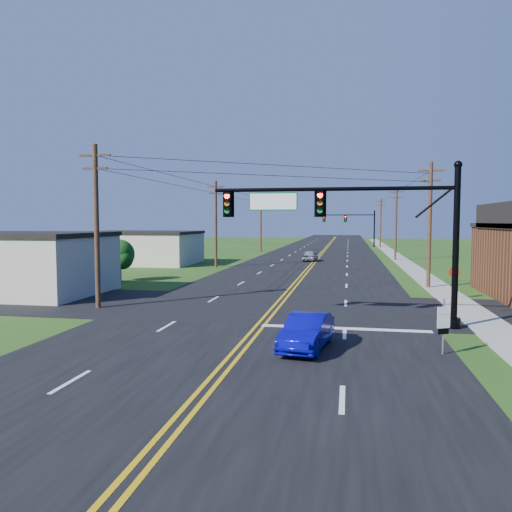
% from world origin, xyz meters
% --- Properties ---
extents(ground, '(260.00, 260.00, 0.00)m').
position_xyz_m(ground, '(0.00, 0.00, 0.00)').
color(ground, '#1D4012').
rests_on(ground, ground).
extents(road_main, '(16.00, 220.00, 0.04)m').
position_xyz_m(road_main, '(0.00, 50.00, 0.02)').
color(road_main, black).
rests_on(road_main, ground).
extents(road_cross, '(70.00, 10.00, 0.04)m').
position_xyz_m(road_cross, '(0.00, 12.00, 0.02)').
color(road_cross, black).
rests_on(road_cross, ground).
extents(sidewalk, '(2.00, 160.00, 0.08)m').
position_xyz_m(sidewalk, '(10.50, 40.00, 0.04)').
color(sidewalk, gray).
rests_on(sidewalk, ground).
extents(signal_mast_main, '(11.30, 0.60, 7.48)m').
position_xyz_m(signal_mast_main, '(4.34, 8.00, 4.75)').
color(signal_mast_main, black).
rests_on(signal_mast_main, ground).
extents(signal_mast_far, '(10.98, 0.60, 7.48)m').
position_xyz_m(signal_mast_far, '(4.44, 80.00, 4.55)').
color(signal_mast_far, black).
rests_on(signal_mast_far, ground).
extents(cream_bldg_near, '(10.20, 8.20, 4.10)m').
position_xyz_m(cream_bldg_near, '(-17.00, 14.00, 2.06)').
color(cream_bldg_near, beige).
rests_on(cream_bldg_near, ground).
extents(cream_bldg_far, '(12.20, 9.20, 3.70)m').
position_xyz_m(cream_bldg_far, '(-19.00, 38.00, 1.86)').
color(cream_bldg_far, beige).
rests_on(cream_bldg_far, ground).
extents(utility_pole_left_a, '(1.80, 0.28, 9.00)m').
position_xyz_m(utility_pole_left_a, '(-9.50, 10.00, 4.72)').
color(utility_pole_left_a, '#352118').
rests_on(utility_pole_left_a, ground).
extents(utility_pole_left_b, '(1.80, 0.28, 9.00)m').
position_xyz_m(utility_pole_left_b, '(-9.50, 35.00, 4.72)').
color(utility_pole_left_b, '#352118').
rests_on(utility_pole_left_b, ground).
extents(utility_pole_left_c, '(1.80, 0.28, 9.00)m').
position_xyz_m(utility_pole_left_c, '(-9.50, 62.00, 4.72)').
color(utility_pole_left_c, '#352118').
rests_on(utility_pole_left_c, ground).
extents(utility_pole_right_a, '(1.80, 0.28, 9.00)m').
position_xyz_m(utility_pole_right_a, '(9.80, 22.00, 4.72)').
color(utility_pole_right_a, '#352118').
rests_on(utility_pole_right_a, ground).
extents(utility_pole_right_b, '(1.80, 0.28, 9.00)m').
position_xyz_m(utility_pole_right_b, '(9.80, 48.00, 4.72)').
color(utility_pole_right_b, '#352118').
rests_on(utility_pole_right_b, ground).
extents(utility_pole_right_c, '(1.80, 0.28, 9.00)m').
position_xyz_m(utility_pole_right_c, '(9.80, 78.00, 4.72)').
color(utility_pole_right_c, '#352118').
rests_on(utility_pole_right_c, ground).
extents(tree_right_back, '(3.00, 3.00, 4.10)m').
position_xyz_m(tree_right_back, '(16.00, 26.00, 2.60)').
color(tree_right_back, '#352118').
rests_on(tree_right_back, ground).
extents(tree_left, '(2.40, 2.40, 3.37)m').
position_xyz_m(tree_left, '(-14.00, 22.00, 2.16)').
color(tree_left, '#352118').
rests_on(tree_left, ground).
extents(blue_car, '(1.96, 4.11, 1.30)m').
position_xyz_m(blue_car, '(2.62, 3.18, 0.65)').
color(blue_car, '#080798').
rests_on(blue_car, ground).
extents(distant_car, '(1.77, 3.89, 1.29)m').
position_xyz_m(distant_car, '(-0.39, 44.76, 0.65)').
color(distant_car, '#B5B5BA').
rests_on(distant_car, ground).
extents(route_sign, '(0.48, 0.24, 2.05)m').
position_xyz_m(route_sign, '(7.50, 3.24, 1.19)').
color(route_sign, slate).
rests_on(route_sign, ground).
extents(stop_sign, '(0.72, 0.21, 2.06)m').
position_xyz_m(stop_sign, '(10.53, 16.94, 1.48)').
color(stop_sign, slate).
rests_on(stop_sign, ground).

